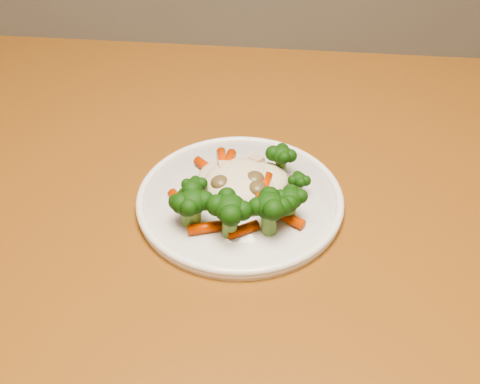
# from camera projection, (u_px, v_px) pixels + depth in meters

# --- Properties ---
(dining_table) EXTENTS (1.29, 0.92, 0.75)m
(dining_table) POSITION_uv_depth(u_px,v_px,m) (278.00, 262.00, 0.78)
(dining_table) COLOR brown
(dining_table) RESTS_ON ground
(plate) EXTENTS (0.24, 0.24, 0.01)m
(plate) POSITION_uv_depth(u_px,v_px,m) (240.00, 201.00, 0.72)
(plate) COLOR white
(plate) RESTS_ON dining_table
(meal) EXTENTS (0.17, 0.18, 0.05)m
(meal) POSITION_uv_depth(u_px,v_px,m) (240.00, 194.00, 0.69)
(meal) COLOR beige
(meal) RESTS_ON plate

